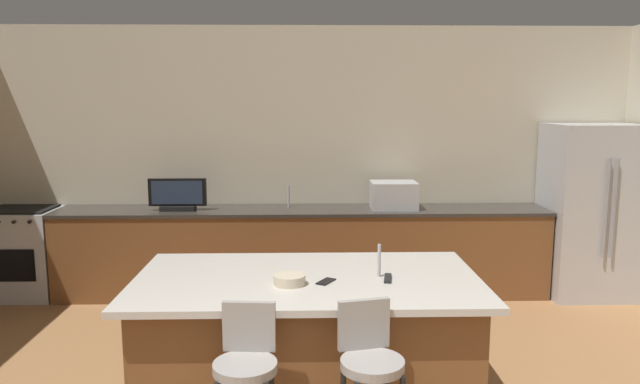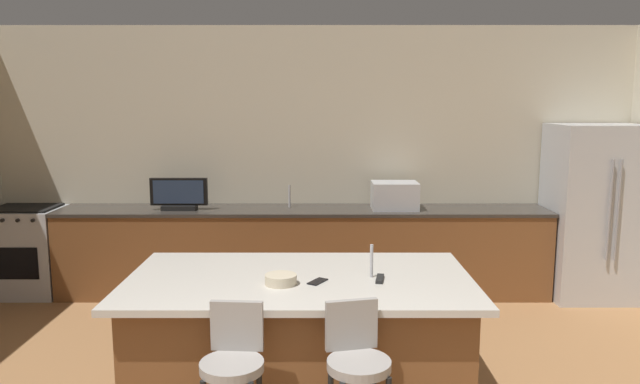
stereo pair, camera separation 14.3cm
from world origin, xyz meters
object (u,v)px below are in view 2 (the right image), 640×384
Objects in this scene: tv_monitor at (182,195)px; bar_stool_right at (360,378)px; bar_stool_left at (236,379)px; cell_phone at (320,281)px; tv_remote at (383,279)px; kitchen_island at (302,341)px; fruit_bowl at (284,279)px; range_oven at (32,251)px; refrigerator at (598,212)px; microwave at (397,196)px.

bar_stool_right is (1.67, -3.13, -0.48)m from tv_monitor.
bar_stool_left is 0.88m from cell_phone.
bar_stool_left is at bearing -129.59° from tv_remote.
kitchen_island is 11.22× the size of fruit_bowl.
bar_stool_right reaches higher than range_oven.
tv_monitor is at bearing 119.89° from kitchen_island.
kitchen_island is at bearing 99.70° from bar_stool_right.
kitchen_island is 2.76m from tv_monitor.
fruit_bowl reaches higher than range_oven.
bar_stool_right is at bearing 3.37° from bar_stool_left.
tv_monitor is 3.98× the size of cell_phone.
refrigerator is 2.09m from microwave.
kitchen_island is 0.52m from fruit_bowl.
refrigerator reaches higher than tv_monitor.
range_oven is at bearing 138.62° from fruit_bowl.
bar_stool_left is 6.60× the size of cell_phone.
tv_monitor is at bearing 111.81° from bar_stool_left.
tv_monitor is 3.51× the size of tv_remote.
bar_stool_right is at bearing -94.71° from tv_remote.
bar_stool_left is at bearing -137.04° from refrigerator.
tv_monitor is at bearing 137.65° from tv_remote.
cell_phone is at bearing 94.24° from bar_stool_right.
bar_stool_right reaches higher than cell_phone.
tv_monitor reaches higher than range_oven.
kitchen_island is at bearing 168.69° from cell_phone.
range_oven is 4.01m from cell_phone.
refrigerator is 1.82× the size of bar_stool_right.
bar_stool_left is (2.66, -3.18, 0.12)m from range_oven.
microwave is 3.27m from bar_stool_right.
bar_stool_right is (0.66, -0.01, 0.01)m from bar_stool_left.
microwave is 2.82× the size of tv_remote.
bar_stool_right is 4.94× the size of fruit_bowl.
kitchen_island is 13.36× the size of tv_remote.
bar_stool_left is at bearing -112.22° from kitchen_island.
range_oven is (-6.00, 0.07, -0.44)m from refrigerator.
bar_stool_right is at bearing -130.69° from refrigerator.
bar_stool_right is at bearing -67.48° from kitchen_island.
refrigerator reaches higher than bar_stool_left.
tv_monitor is at bearing 152.12° from cell_phone.
tv_remote is (0.64, 0.08, -0.02)m from fruit_bowl.
microwave is 2.49m from tv_remote.
microwave is 2.26m from tv_monitor.
tv_monitor is at bearing -178.69° from microwave.
tv_monitor is 2.95× the size of fruit_bowl.
fruit_bowl reaches higher than cell_phone.
tv_monitor reaches higher than tv_remote.
bar_stool_right is 0.79m from cell_phone.
range_oven is at bearing 178.24° from tv_monitor.
microwave is 3.20× the size of cell_phone.
tv_monitor is at bearing 179.71° from refrigerator.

